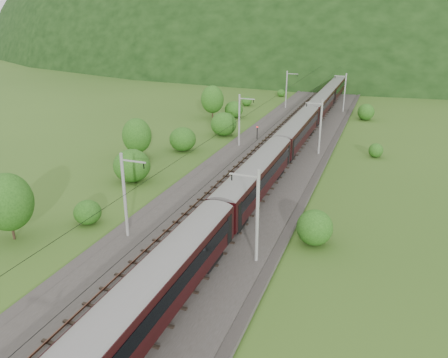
% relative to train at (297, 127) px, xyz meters
% --- Properties ---
extents(ground, '(600.00, 600.00, 0.00)m').
position_rel_train_xyz_m(ground, '(-2.40, -34.27, -3.49)').
color(ground, '#32531A').
rests_on(ground, ground).
extents(railbed, '(14.00, 220.00, 0.30)m').
position_rel_train_xyz_m(railbed, '(-2.40, -24.27, -3.34)').
color(railbed, '#38332D').
rests_on(railbed, ground).
extents(track_left, '(2.40, 220.00, 0.27)m').
position_rel_train_xyz_m(track_left, '(-4.80, -24.27, -3.12)').
color(track_left, '#503022').
rests_on(track_left, railbed).
extents(track_right, '(2.40, 220.00, 0.27)m').
position_rel_train_xyz_m(track_right, '(0.00, -24.27, -3.12)').
color(track_right, '#503022').
rests_on(track_right, railbed).
extents(catenary_left, '(2.54, 192.28, 8.00)m').
position_rel_train_xyz_m(catenary_left, '(-8.52, -2.27, 1.01)').
color(catenary_left, gray).
rests_on(catenary_left, railbed).
extents(catenary_right, '(2.54, 192.28, 8.00)m').
position_rel_train_xyz_m(catenary_right, '(3.72, -2.27, 1.01)').
color(catenary_right, gray).
rests_on(catenary_right, railbed).
extents(overhead_wires, '(4.83, 198.00, 0.03)m').
position_rel_train_xyz_m(overhead_wires, '(-2.40, -24.27, 3.61)').
color(overhead_wires, black).
rests_on(overhead_wires, ground).
extents(mountain_main, '(504.00, 360.00, 244.00)m').
position_rel_train_xyz_m(mountain_main, '(-2.40, 225.73, -3.49)').
color(mountain_main, black).
rests_on(mountain_main, ground).
extents(mountain_ridge, '(336.00, 280.00, 132.00)m').
position_rel_train_xyz_m(mountain_ridge, '(-122.40, 265.73, -3.49)').
color(mountain_ridge, black).
rests_on(mountain_ridge, ground).
extents(train, '(2.94, 161.88, 5.12)m').
position_rel_train_xyz_m(train, '(0.00, 0.00, 0.00)').
color(train, black).
rests_on(train, ground).
extents(hazard_post_near, '(0.18, 0.18, 1.72)m').
position_rel_train_xyz_m(hazard_post_near, '(-2.48, -9.66, -2.34)').
color(hazard_post_near, red).
rests_on(hazard_post_near, railbed).
extents(hazard_post_far, '(0.16, 0.16, 1.54)m').
position_rel_train_xyz_m(hazard_post_far, '(-1.79, 27.96, -2.42)').
color(hazard_post_far, red).
rests_on(hazard_post_far, railbed).
extents(signal, '(0.24, 0.24, 2.15)m').
position_rel_train_xyz_m(signal, '(-7.03, 2.39, -1.93)').
color(signal, black).
rests_on(signal, railbed).
extents(vegetation_left, '(12.34, 145.88, 6.53)m').
position_rel_train_xyz_m(vegetation_left, '(-16.63, -19.16, -0.93)').
color(vegetation_left, '#1D4813').
rests_on(vegetation_left, ground).
extents(vegetation_right, '(6.67, 99.46, 2.93)m').
position_rel_train_xyz_m(vegetation_right, '(8.74, -11.19, -2.17)').
color(vegetation_right, '#1D4813').
rests_on(vegetation_right, ground).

